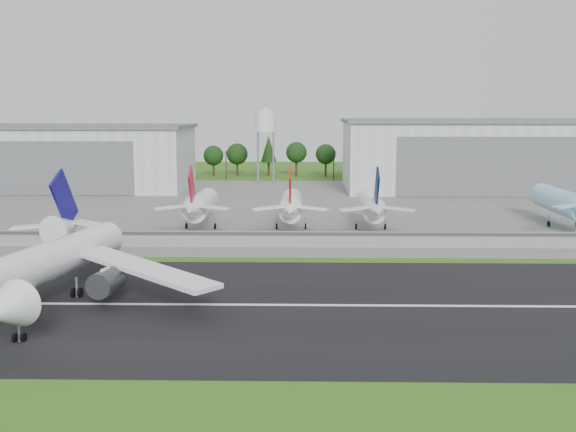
{
  "coord_description": "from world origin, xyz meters",
  "views": [
    {
      "loc": [
        9.47,
        -94.02,
        29.1
      ],
      "look_at": [
        6.67,
        40.0,
        9.0
      ],
      "focal_mm": 45.0,
      "sensor_mm": 36.0,
      "label": 1
    }
  ],
  "objects_px": {
    "parked_jet_red_a": "(200,205)",
    "parked_jet_navy": "(372,206)",
    "parked_jet_red_b": "(291,206)",
    "parked_jet_skyblue": "(566,202)",
    "main_airliner": "(42,273)"
  },
  "relations": [
    {
      "from": "parked_jet_red_a",
      "to": "parked_jet_navy",
      "type": "xyz_separation_m",
      "value": [
        41.14,
        -0.03,
        -0.16
      ]
    },
    {
      "from": "parked_jet_red_b",
      "to": "parked_jet_navy",
      "type": "relative_size",
      "value": 1.0
    },
    {
      "from": "parked_jet_red_b",
      "to": "parked_jet_navy",
      "type": "height_order",
      "value": "parked_jet_red_b"
    },
    {
      "from": "parked_jet_red_b",
      "to": "parked_jet_skyblue",
      "type": "bearing_deg",
      "value": 4.31
    },
    {
      "from": "parked_jet_red_a",
      "to": "parked_jet_red_b",
      "type": "distance_m",
      "value": 21.93
    },
    {
      "from": "parked_jet_navy",
      "to": "parked_jet_red_a",
      "type": "bearing_deg",
      "value": 179.96
    },
    {
      "from": "parked_jet_red_a",
      "to": "parked_jet_skyblue",
      "type": "bearing_deg",
      "value": 3.24
    },
    {
      "from": "main_airliner",
      "to": "parked_jet_navy",
      "type": "distance_m",
      "value": 86.72
    },
    {
      "from": "parked_jet_red_a",
      "to": "main_airliner",
      "type": "bearing_deg",
      "value": -101.78
    },
    {
      "from": "parked_jet_red_b",
      "to": "parked_jet_navy",
      "type": "bearing_deg",
      "value": -0.06
    },
    {
      "from": "parked_jet_skyblue",
      "to": "parked_jet_red_a",
      "type": "bearing_deg",
      "value": -176.76
    },
    {
      "from": "parked_jet_red_b",
      "to": "main_airliner",
      "type": "bearing_deg",
      "value": -118.19
    },
    {
      "from": "parked_jet_navy",
      "to": "parked_jet_skyblue",
      "type": "xyz_separation_m",
      "value": [
        47.86,
        5.07,
        0.4
      ]
    },
    {
      "from": "parked_jet_red_a",
      "to": "parked_jet_skyblue",
      "type": "height_order",
      "value": "parked_jet_skyblue"
    },
    {
      "from": "parked_jet_red_a",
      "to": "parked_jet_navy",
      "type": "bearing_deg",
      "value": -0.04
    }
  ]
}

